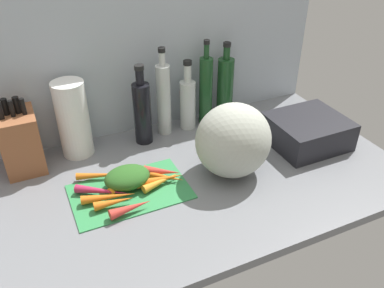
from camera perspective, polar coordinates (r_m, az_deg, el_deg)
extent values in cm
cube|color=slate|center=(133.41, -5.83, -6.46)|extent=(170.00, 80.00, 3.00)
cube|color=#ADB7C1|center=(150.30, -11.61, 11.67)|extent=(170.00, 3.00, 60.00)
cube|color=#338C4C|center=(130.89, -8.71, -6.54)|extent=(36.63, 23.13, 0.80)
cone|color=#B2264C|center=(129.58, -12.44, -6.47)|extent=(16.19, 11.80, 2.75)
cone|color=red|center=(134.35, -4.25, -3.88)|extent=(12.05, 9.06, 3.42)
cone|color=orange|center=(124.75, -10.91, -8.02)|extent=(12.10, 3.67, 2.85)
cone|color=orange|center=(130.84, -4.28, -5.22)|extent=(14.03, 6.00, 2.73)
cone|color=orange|center=(131.88, -9.78, -5.32)|extent=(10.95, 8.90, 2.75)
cone|color=red|center=(121.73, -8.61, -8.86)|extent=(13.01, 4.17, 3.17)
cone|color=orange|center=(133.13, -3.60, -4.59)|extent=(10.03, 8.89, 2.11)
cone|color=orange|center=(126.95, -11.64, -7.29)|extent=(16.47, 6.49, 2.81)
cone|color=orange|center=(131.22, -4.50, -4.97)|extent=(15.79, 4.92, 3.20)
cone|color=orange|center=(136.40, -12.34, -4.29)|extent=(17.22, 8.10, 2.38)
ellipsoid|color=#2D6023|center=(130.85, -9.08, -4.64)|extent=(14.60, 11.23, 6.18)
ellipsoid|color=#B2B7A8|center=(131.85, 5.80, 0.49)|extent=(25.05, 23.38, 24.92)
cube|color=brown|center=(145.90, -22.91, 0.26)|extent=(12.32, 14.95, 20.64)
cylinder|color=black|center=(138.79, -25.39, 4.21)|extent=(1.69, 1.69, 5.50)
cylinder|color=black|center=(140.78, -24.76, 4.77)|extent=(2.00, 2.00, 5.50)
cylinder|color=black|center=(138.80, -24.01, 4.57)|extent=(1.42, 1.42, 5.50)
cylinder|color=black|center=(140.48, -23.38, 5.06)|extent=(2.08, 2.08, 5.50)
cylinder|color=black|center=(138.73, -22.62, 4.89)|extent=(1.48, 1.48, 5.50)
cylinder|color=white|center=(146.31, -16.34, 3.35)|extent=(11.02, 11.02, 27.65)
cylinder|color=black|center=(149.47, -6.97, 4.22)|extent=(6.46, 6.46, 23.31)
cylinder|color=black|center=(143.19, -7.35, 9.30)|extent=(2.97, 2.97, 5.55)
cylinder|color=black|center=(141.82, -7.45, 10.62)|extent=(3.41, 3.41, 1.60)
cylinder|color=silver|center=(153.58, -3.99, 6.12)|extent=(5.34, 5.34, 27.60)
cylinder|color=silver|center=(146.99, -4.24, 11.82)|extent=(2.33, 2.33, 5.06)
cylinder|color=black|center=(145.84, -4.29, 13.04)|extent=(2.67, 2.67, 1.60)
cylinder|color=silver|center=(158.65, -0.60, 5.46)|extent=(6.14, 6.14, 19.40)
cylinder|color=silver|center=(153.04, -0.63, 9.85)|extent=(2.82, 2.82, 6.99)
cylinder|color=black|center=(151.42, -0.64, 11.35)|extent=(3.24, 3.24, 1.60)
cylinder|color=#19421E|center=(160.10, 1.94, 7.33)|extent=(5.18, 5.18, 27.53)
cylinder|color=#19421E|center=(153.74, 2.06, 12.88)|extent=(2.00, 2.00, 5.41)
cylinder|color=black|center=(152.59, 2.08, 14.12)|extent=(2.30, 2.30, 1.60)
cylinder|color=#19421E|center=(164.90, 4.65, 7.63)|extent=(6.53, 6.53, 25.44)
cylinder|color=#19421E|center=(159.04, 4.89, 12.61)|extent=(2.63, 2.63, 5.08)
cylinder|color=black|center=(157.93, 4.95, 13.75)|extent=(3.02, 3.02, 1.60)
cube|color=black|center=(155.98, 15.91, 1.72)|extent=(26.55, 23.78, 10.53)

